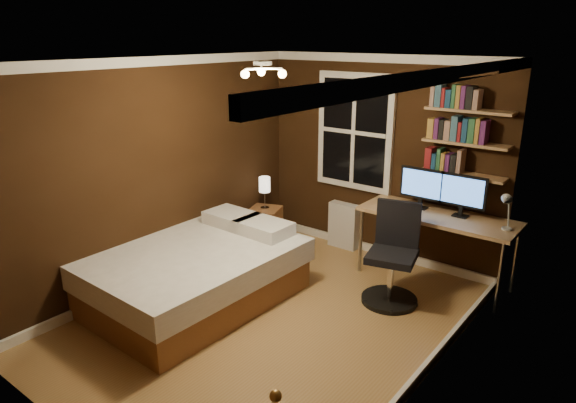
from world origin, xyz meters
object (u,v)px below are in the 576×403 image
Objects in this scene: bed at (197,273)px; office_chair at (392,264)px; bedside_lamp at (265,193)px; monitor_left at (421,188)px; nightstand at (265,225)px; radiator at (344,225)px; desk at (437,220)px; desk_lamp at (507,211)px; monitor_right at (462,196)px.

office_chair reaches higher than bed.
bedside_lamp is 0.85× the size of monitor_left.
office_chair reaches higher than bedside_lamp.
monitor_left is at bearing 10.29° from bedside_lamp.
office_chair is at bearing -30.52° from nightstand.
desk reaches higher than radiator.
bed is 2.70m from desk.
monitor_left is at bearing 169.46° from desk_lamp.
desk_lamp is (0.52, -0.18, -0.02)m from monitor_right.
monitor_left is at bearing -9.23° from nightstand.
desk is 0.79m from desk_lamp.
desk is (1.80, 1.96, 0.44)m from bed.
bedside_lamp is 0.25× the size of desk.
radiator is 1.49m from office_chair.
bed is at bearing -143.75° from desk_lamp.
desk_lamp reaches higher than bed.
bed is 4.48× the size of nightstand.
bedside_lamp is at bearing -172.95° from desk.
nightstand is 0.46m from bedside_lamp.
bed is at bearing -127.15° from monitor_left.
monitor_left is 1.00× the size of monitor_right.
monitor_left is (-0.25, 0.09, 0.30)m from desk.
radiator is 1.19× the size of monitor_left.
desk_lamp is at bearing -19.56° from monitor_right.
desk is 3.90× the size of desk_lamp.
bedside_lamp is at bearing 0.00° from nightstand.
monitor_right is at bearing 160.44° from desk_lamp.
nightstand is 1.11× the size of desk_lamp.
desk_lamp reaches higher than radiator.
bed reaches higher than radiator.
office_chair is at bearing -104.46° from desk.
monitor_right reaches higher than office_chair.
bed is at bearing -101.69° from radiator.
nightstand is 0.95× the size of monitor_left.
monitor_right reaches higher than bedside_lamp.
bed is 5.01× the size of bedside_lamp.
monitor_left reaches higher than bedside_lamp.
radiator is 2.23m from desk_lamp.
radiator is at bearing 170.27° from desk.
monitor_right is at bearing 46.81° from bed.
desk_lamp is at bearing 37.71° from bed.
monitor_left reaches higher than bed.
desk is at bearing -18.77° from monitor_left.
bed is 2.67m from monitor_left.
monitor_right is 0.55m from desk_lamp.
office_chair is (1.62, 1.27, 0.10)m from bed.
desk is (2.28, 0.28, 0.51)m from nightstand.
desk is at bearing -9.73° from radiator.
bed reaches higher than nightstand.
desk_lamp is at bearing -16.03° from nightstand.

